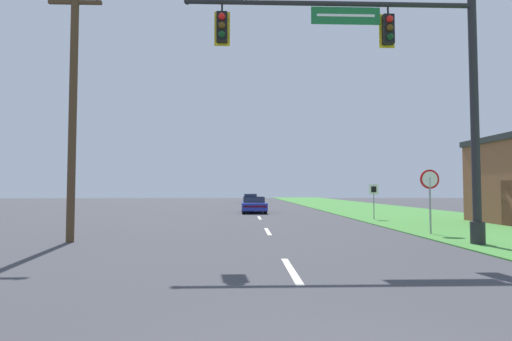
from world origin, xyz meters
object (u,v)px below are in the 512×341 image
car_ahead (254,205)px  utility_pole_near (73,103)px  route_sign_post (374,194)px  signal_mast (406,80)px  far_car (250,199)px  stop_sign (430,187)px

car_ahead → utility_pole_near: utility_pole_near is taller
route_sign_post → utility_pole_near: (-13.39, -9.35, 3.17)m
signal_mast → utility_pole_near: size_ratio=1.05×
utility_pole_near → route_sign_post: bearing=34.9°
far_car → utility_pole_near: (-6.80, -38.00, 4.09)m
far_car → route_sign_post: bearing=-77.1°
far_car → route_sign_post: route_sign_post is taller
far_car → stop_sign: stop_sign is taller
signal_mast → route_sign_post: size_ratio=4.70×
far_car → utility_pole_near: size_ratio=0.48×
signal_mast → car_ahead: size_ratio=2.06×
signal_mast → utility_pole_near: 11.07m
signal_mast → far_car: signal_mast is taller
car_ahead → stop_sign: size_ratio=1.85×
car_ahead → signal_mast: bearing=-76.5°
stop_sign → signal_mast: bearing=-125.7°
route_sign_post → stop_sign: bearing=-92.2°
signal_mast → car_ahead: 19.24m
far_car → route_sign_post: (6.59, -28.65, 0.92)m
route_sign_post → utility_pole_near: 16.63m
car_ahead → route_sign_post: route_sign_post is taller
signal_mast → far_car: size_ratio=2.18×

